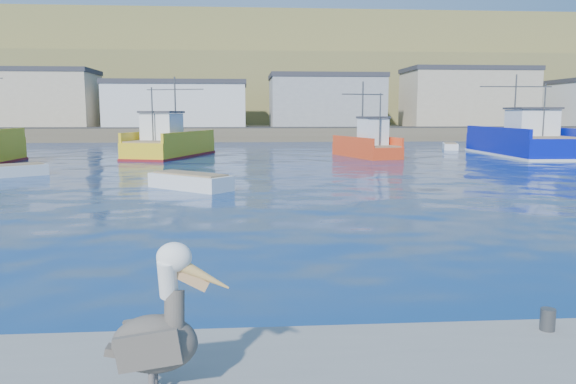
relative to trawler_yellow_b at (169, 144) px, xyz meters
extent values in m
plane|color=#071355|center=(7.03, -34.61, -0.99)|extent=(260.00, 260.00, 0.00)
cylinder|color=#4C4C4C|center=(10.03, -38.01, -0.34)|extent=(0.20, 0.20, 0.30)
cube|color=brown|center=(7.03, 37.39, -0.19)|extent=(160.00, 30.00, 1.60)
cube|color=olive|center=(7.03, 63.39, 5.01)|extent=(180.00, 40.00, 14.00)
cube|color=olive|center=(7.03, 83.39, 10.01)|extent=(200.00, 40.00, 24.00)
cube|color=#2D2D2D|center=(7.03, 26.39, 0.66)|extent=(150.00, 5.00, 0.10)
cube|color=tan|center=(-20.97, 32.39, 4.11)|extent=(14.00, 9.00, 7.00)
cube|color=#333338|center=(-20.97, 32.39, 7.91)|extent=(14.28, 9.18, 0.60)
cube|color=silver|center=(-2.97, 32.39, 3.36)|extent=(18.00, 11.00, 5.50)
cube|color=#333338|center=(-2.97, 32.39, 6.41)|extent=(18.36, 11.22, 0.60)
cube|color=gray|center=(17.03, 32.39, 3.86)|extent=(15.00, 10.00, 6.50)
cube|color=#333338|center=(17.03, 32.39, 7.41)|extent=(15.30, 10.20, 0.60)
cube|color=tan|center=(37.03, 32.39, 4.36)|extent=(17.00, 9.00, 7.50)
cube|color=#333338|center=(37.03, 32.39, 8.41)|extent=(17.34, 9.18, 0.60)
cube|color=yellow|center=(0.08, 0.26, -0.33)|extent=(6.39, 10.69, 1.31)
cube|color=yellow|center=(1.65, -0.24, 0.68)|extent=(3.20, 9.50, 0.70)
cube|color=yellow|center=(-1.48, 0.76, 0.68)|extent=(3.20, 9.50, 0.70)
cube|color=maroon|center=(0.08, 0.26, -0.94)|extent=(6.52, 10.90, 0.25)
cube|color=#8C7251|center=(0.08, 0.26, 0.38)|extent=(6.00, 10.22, 0.10)
cube|color=white|center=(-0.38, -1.19, 1.43)|extent=(3.09, 3.15, 2.00)
cube|color=#333338|center=(-0.38, -1.19, 2.53)|extent=(3.35, 3.49, 0.15)
cylinder|color=#4C4C4C|center=(0.39, 1.22, 2.83)|extent=(0.15, 0.15, 5.00)
cylinder|color=#4C4C4C|center=(-0.84, -2.63, 2.33)|extent=(0.13, 0.13, 4.00)
cylinder|color=#4C4C4C|center=(0.39, 1.22, 4.33)|extent=(4.68, 1.56, 0.08)
cube|color=#06129C|center=(28.39, -0.58, -0.18)|extent=(4.69, 12.48, 1.61)
cube|color=#06129C|center=(30.42, -0.64, 0.97)|extent=(0.62, 12.12, 0.70)
cube|color=#06129C|center=(26.36, -0.52, 0.97)|extent=(0.62, 12.12, 0.70)
cube|color=silver|center=(28.39, -0.58, -0.94)|extent=(4.79, 12.73, 0.25)
cube|color=#8C7251|center=(28.39, -0.58, 0.67)|extent=(4.33, 11.98, 0.10)
cube|color=white|center=(28.33, -2.44, 1.72)|extent=(3.12, 3.18, 2.00)
cube|color=#333338|center=(28.33, -2.44, 2.82)|extent=(3.35, 3.56, 0.15)
cylinder|color=#4C4C4C|center=(28.43, 0.65, 3.12)|extent=(0.12, 0.12, 5.00)
cylinder|color=#4C4C4C|center=(28.28, -4.29, 2.62)|extent=(0.10, 0.10, 4.00)
cylinder|color=#4C4C4C|center=(28.43, 0.65, 4.62)|extent=(6.06, 0.26, 0.08)
cube|color=#EE4019|center=(15.50, -1.25, -0.53)|extent=(4.45, 7.43, 0.91)
cube|color=#EE4019|center=(16.68, -0.91, 0.27)|extent=(2.05, 6.61, 0.70)
cube|color=#EE4019|center=(14.32, -1.59, 0.27)|extent=(2.05, 6.61, 0.70)
cube|color=#8C7251|center=(15.50, -1.25, -0.03)|extent=(4.18, 7.10, 0.10)
cube|color=white|center=(15.79, -2.25, 1.02)|extent=(2.24, 2.18, 2.00)
cube|color=#333338|center=(15.79, -2.25, 2.12)|extent=(2.43, 2.42, 0.15)
cylinder|color=#4C4C4C|center=(15.31, -0.58, 2.42)|extent=(0.15, 0.15, 5.00)
cylinder|color=#4C4C4C|center=(16.08, -3.26, 1.92)|extent=(0.12, 0.12, 4.00)
cylinder|color=#4C4C4C|center=(15.31, -0.58, 3.92)|extent=(3.54, 1.10, 0.08)
cube|color=silver|center=(-6.84, -13.60, -0.75)|extent=(3.79, 3.35, 0.75)
cube|color=#8C7251|center=(-6.84, -13.60, -0.35)|extent=(3.31, 2.90, 0.08)
cube|color=silver|center=(3.46, -19.44, -0.73)|extent=(4.07, 3.82, 0.83)
cube|color=#8C7251|center=(3.46, -19.44, -0.28)|extent=(3.55, 3.31, 0.08)
cube|color=silver|center=(25.47, 7.18, -0.76)|extent=(2.23, 3.79, 0.72)
cube|color=#8C7251|center=(25.47, 7.18, -0.38)|extent=(1.87, 3.37, 0.07)
cylinder|color=#595451|center=(4.99, -39.28, -0.34)|extent=(0.07, 0.07, 0.31)
ellipsoid|color=#38332D|center=(5.02, -39.38, 0.07)|extent=(0.89, 0.53, 0.61)
cube|color=#38332D|center=(4.99, -39.62, 0.09)|extent=(0.68, 0.07, 0.45)
cube|color=#38332D|center=(4.99, -39.15, 0.09)|extent=(0.68, 0.07, 0.45)
cube|color=#38332D|center=(4.63, -39.38, 0.00)|extent=(0.24, 0.17, 0.13)
cylinder|color=#38332D|center=(5.23, -39.38, 0.40)|extent=(0.21, 0.32, 0.48)
cylinder|color=white|center=(5.17, -39.38, 0.76)|extent=(0.20, 0.31, 0.46)
ellipsoid|color=white|center=(5.24, -39.38, 0.98)|extent=(0.36, 0.28, 0.31)
cone|color=gold|center=(5.52, -39.38, 0.79)|extent=(0.61, 0.15, 0.42)
cube|color=tan|center=(5.41, -39.38, 0.75)|extent=(0.37, 0.06, 0.27)
camera|label=1|loc=(5.97, -44.99, 2.43)|focal=35.00mm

